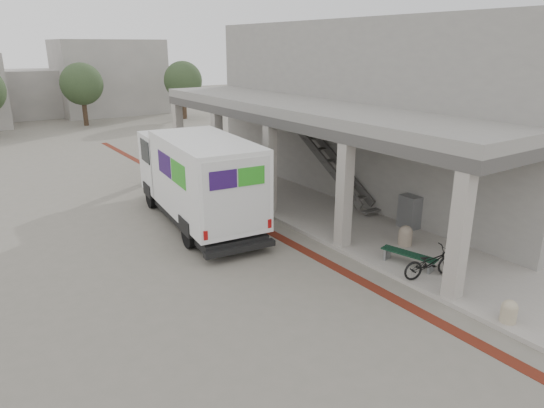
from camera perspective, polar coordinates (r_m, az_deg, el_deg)
ground at (r=13.84m, az=3.13°, el=-7.81°), size 120.00×120.00×0.00m
bike_lane_stripe at (r=15.84m, az=1.58°, el=-4.28°), size 0.35×40.00×0.01m
sidewalk at (r=16.38m, az=14.32°, el=-3.89°), size 4.40×28.00×0.12m
transit_building at (r=20.53m, az=10.88°, el=10.45°), size 7.60×17.00×7.00m
distant_backdrop at (r=46.05m, az=-29.18°, el=11.81°), size 28.00×10.00×6.50m
tree_mid at (r=41.05m, az=-21.48°, el=12.99°), size 3.20×3.20×4.80m
tree_right at (r=42.72m, az=-10.43°, el=14.08°), size 3.20×3.20×4.80m
fedex_truck at (r=17.07m, az=-8.83°, el=3.15°), size 3.09×7.64×3.17m
bench at (r=14.25m, az=15.79°, el=-6.00°), size 0.73×1.63×0.37m
bollard_near at (r=12.34m, az=26.12°, el=-11.24°), size 0.36×0.36×0.54m
bollard_far at (r=15.63m, az=15.42°, el=-3.57°), size 0.42×0.42×0.64m
utility_cabinet at (r=17.08m, az=15.91°, el=-0.87°), size 0.55×0.71×1.13m
bicycle_black at (r=13.68m, az=18.11°, el=-6.58°), size 1.69×0.95×0.84m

